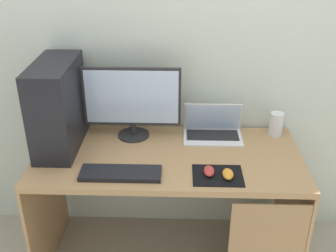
{
  "coord_description": "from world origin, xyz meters",
  "views": [
    {
      "loc": [
        0.06,
        -1.97,
        1.95
      ],
      "look_at": [
        0.0,
        0.0,
        0.94
      ],
      "focal_mm": 43.72,
      "sensor_mm": 36.0,
      "label": 1
    }
  ],
  "objects_px": {
    "speaker": "(276,124)",
    "keyboard": "(121,173)",
    "monitor": "(132,101)",
    "laptop": "(213,130)",
    "mouse_right": "(228,174)",
    "pc_tower": "(58,106)",
    "mouse_left": "(209,171)"
  },
  "relations": [
    {
      "from": "monitor",
      "to": "laptop",
      "type": "distance_m",
      "value": 0.52
    },
    {
      "from": "mouse_left",
      "to": "mouse_right",
      "type": "relative_size",
      "value": 1.0
    },
    {
      "from": "speaker",
      "to": "mouse_right",
      "type": "distance_m",
      "value": 0.59
    },
    {
      "from": "pc_tower",
      "to": "mouse_left",
      "type": "xyz_separation_m",
      "value": [
        0.84,
        -0.28,
        -0.23
      ]
    },
    {
      "from": "pc_tower",
      "to": "keyboard",
      "type": "relative_size",
      "value": 1.2
    },
    {
      "from": "mouse_left",
      "to": "keyboard",
      "type": "bearing_deg",
      "value": -177.49
    },
    {
      "from": "mouse_left",
      "to": "mouse_right",
      "type": "xyz_separation_m",
      "value": [
        0.09,
        -0.02,
        0.0
      ]
    },
    {
      "from": "pc_tower",
      "to": "monitor",
      "type": "height_order",
      "value": "pc_tower"
    },
    {
      "from": "speaker",
      "to": "mouse_right",
      "type": "height_order",
      "value": "speaker"
    },
    {
      "from": "speaker",
      "to": "keyboard",
      "type": "xyz_separation_m",
      "value": [
        -0.89,
        -0.47,
        -0.06
      ]
    },
    {
      "from": "keyboard",
      "to": "monitor",
      "type": "bearing_deg",
      "value": 87.17
    },
    {
      "from": "laptop",
      "to": "mouse_right",
      "type": "height_order",
      "value": "laptop"
    },
    {
      "from": "laptop",
      "to": "keyboard",
      "type": "bearing_deg",
      "value": -138.78
    },
    {
      "from": "mouse_left",
      "to": "monitor",
      "type": "bearing_deg",
      "value": 137.27
    },
    {
      "from": "mouse_right",
      "to": "laptop",
      "type": "bearing_deg",
      "value": 96.42
    },
    {
      "from": "laptop",
      "to": "mouse_right",
      "type": "bearing_deg",
      "value": -83.58
    },
    {
      "from": "monitor",
      "to": "mouse_right",
      "type": "xyz_separation_m",
      "value": [
        0.53,
        -0.43,
        -0.21
      ]
    },
    {
      "from": "laptop",
      "to": "speaker",
      "type": "xyz_separation_m",
      "value": [
        0.39,
        0.03,
        0.03
      ]
    },
    {
      "from": "pc_tower",
      "to": "mouse_left",
      "type": "distance_m",
      "value": 0.91
    },
    {
      "from": "monitor",
      "to": "mouse_left",
      "type": "height_order",
      "value": "monitor"
    },
    {
      "from": "pc_tower",
      "to": "mouse_right",
      "type": "height_order",
      "value": "pc_tower"
    },
    {
      "from": "monitor",
      "to": "keyboard",
      "type": "xyz_separation_m",
      "value": [
        -0.02,
        -0.42,
        -0.22
      ]
    },
    {
      "from": "monitor",
      "to": "laptop",
      "type": "height_order",
      "value": "monitor"
    },
    {
      "from": "mouse_left",
      "to": "laptop",
      "type": "bearing_deg",
      "value": 83.87
    },
    {
      "from": "speaker",
      "to": "mouse_left",
      "type": "relative_size",
      "value": 1.5
    },
    {
      "from": "monitor",
      "to": "pc_tower",
      "type": "bearing_deg",
      "value": -163.21
    },
    {
      "from": "pc_tower",
      "to": "keyboard",
      "type": "xyz_separation_m",
      "value": [
        0.38,
        -0.3,
        -0.24
      ]
    },
    {
      "from": "laptop",
      "to": "keyboard",
      "type": "distance_m",
      "value": 0.67
    },
    {
      "from": "pc_tower",
      "to": "speaker",
      "type": "distance_m",
      "value": 1.29
    },
    {
      "from": "keyboard",
      "to": "mouse_left",
      "type": "xyz_separation_m",
      "value": [
        0.46,
        0.02,
        0.01
      ]
    },
    {
      "from": "monitor",
      "to": "speaker",
      "type": "xyz_separation_m",
      "value": [
        0.87,
        0.05,
        -0.16
      ]
    },
    {
      "from": "keyboard",
      "to": "mouse_left",
      "type": "height_order",
      "value": "mouse_left"
    }
  ]
}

